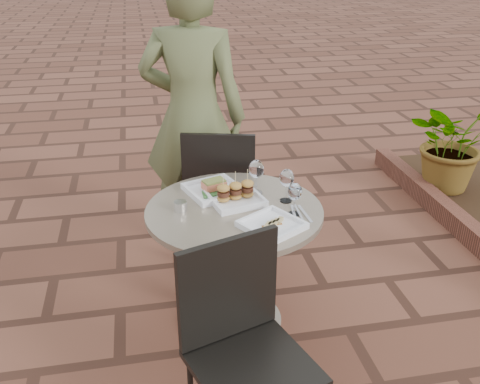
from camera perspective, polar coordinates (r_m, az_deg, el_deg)
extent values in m
plane|color=brown|center=(3.32, 2.09, -10.84)|extent=(60.00, 60.00, 0.00)
cylinder|color=gray|center=(3.09, -0.56, -13.50)|extent=(0.52, 0.52, 0.04)
cylinder|color=gray|center=(2.90, -0.59, -8.45)|extent=(0.08, 0.08, 0.70)
cylinder|color=gray|center=(2.71, -0.62, -2.05)|extent=(0.90, 0.90, 0.03)
cube|color=black|center=(3.50, -1.93, -0.13)|extent=(0.54, 0.54, 0.03)
cube|color=black|center=(3.22, -2.32, 2.32)|extent=(0.43, 0.14, 0.46)
cylinder|color=black|center=(3.76, 1.27, -2.09)|extent=(0.02, 0.02, 0.44)
cylinder|color=black|center=(3.79, -4.48, -1.92)|extent=(0.02, 0.02, 0.44)
cylinder|color=black|center=(3.43, 1.01, -5.05)|extent=(0.02, 0.02, 0.44)
cylinder|color=black|center=(3.47, -5.31, -4.84)|extent=(0.02, 0.02, 0.44)
cube|color=black|center=(2.20, 1.43, -18.22)|extent=(0.56, 0.56, 0.03)
cube|color=black|center=(2.17, -1.24, -10.28)|extent=(0.43, 0.17, 0.46)
cylinder|color=black|center=(2.55, 2.92, -17.87)|extent=(0.02, 0.02, 0.44)
imported|color=#525830|center=(3.44, -5.03, 7.99)|extent=(0.79, 0.64, 1.87)
cube|color=white|center=(2.87, -2.78, 0.05)|extent=(0.34, 0.34, 0.01)
cube|color=#E57351|center=(2.85, -2.79, 0.75)|extent=(0.14, 0.11, 0.04)
cube|color=olive|center=(2.84, -2.80, 1.20)|extent=(0.13, 0.10, 0.01)
cube|color=white|center=(2.77, -0.48, -0.87)|extent=(0.31, 0.31, 0.01)
cube|color=white|center=(2.53, 3.42, -3.68)|extent=(0.34, 0.34, 0.01)
ellipsoid|color=#D5577D|center=(2.46, 2.86, -4.14)|extent=(0.05, 0.04, 0.02)
cylinder|color=white|center=(2.66, 5.76, -2.34)|extent=(0.06, 0.06, 0.00)
cylinder|color=white|center=(2.64, 5.79, -1.58)|extent=(0.01, 0.01, 0.07)
ellipsoid|color=white|center=(2.60, 5.87, 0.02)|extent=(0.07, 0.07, 0.09)
cylinder|color=white|center=(2.61, 5.87, -0.08)|extent=(0.06, 0.06, 0.04)
cylinder|color=white|center=(2.86, 1.72, -0.08)|extent=(0.07, 0.07, 0.00)
cylinder|color=white|center=(2.84, 1.73, 0.73)|extent=(0.01, 0.01, 0.08)
ellipsoid|color=white|center=(2.80, 1.76, 2.45)|extent=(0.08, 0.08, 0.10)
cylinder|color=white|center=(2.79, 4.91, -0.92)|extent=(0.06, 0.06, 0.00)
cylinder|color=white|center=(2.77, 4.94, -0.15)|extent=(0.01, 0.01, 0.08)
ellipsoid|color=white|center=(2.73, 5.01, 1.49)|extent=(0.08, 0.08, 0.09)
cylinder|color=silver|center=(2.69, -6.36, -1.51)|extent=(0.09, 0.09, 0.05)
cube|color=brown|center=(4.11, 23.46, -4.13)|extent=(0.12, 3.00, 0.15)
imported|color=#33662D|center=(4.68, 21.76, 5.05)|extent=(0.90, 0.85, 0.81)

